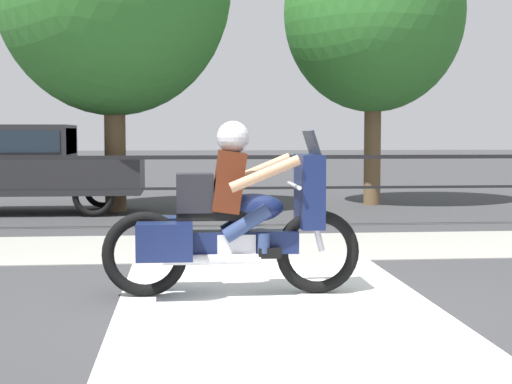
{
  "coord_description": "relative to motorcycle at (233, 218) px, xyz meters",
  "views": [
    {
      "loc": [
        -0.82,
        -6.48,
        1.45
      ],
      "look_at": [
        -0.03,
        1.93,
        0.82
      ],
      "focal_mm": 55.0,
      "sensor_mm": 36.0,
      "label": 1
    }
  ],
  "objects": [
    {
      "name": "ground_plane",
      "position": [
        0.38,
        -0.45,
        -0.7
      ],
      "size": [
        120.0,
        120.0,
        0.0
      ],
      "primitive_type": "plane",
      "color": "#38383A"
    },
    {
      "name": "fence_railing",
      "position": [
        0.38,
        4.96,
        0.18
      ],
      "size": [
        36.0,
        0.05,
        1.12
      ],
      "color": "black",
      "rests_on": "ground"
    },
    {
      "name": "sidewalk_band",
      "position": [
        0.38,
        2.95,
        -0.69
      ],
      "size": [
        44.0,
        2.4,
        0.01
      ],
      "primitive_type": "cube",
      "color": "#99968E",
      "rests_on": "ground"
    },
    {
      "name": "motorcycle",
      "position": [
        0.0,
        0.0,
        0.0
      ],
      "size": [
        2.31,
        0.76,
        1.56
      ],
      "rotation": [
        0.0,
        0.0,
        0.06
      ],
      "color": "black",
      "rests_on": "ground"
    },
    {
      "name": "crosswalk_band",
      "position": [
        0.34,
        -0.65,
        -0.69
      ],
      "size": [
        2.68,
        6.0,
        0.01
      ],
      "primitive_type": "cube",
      "color": "silver",
      "rests_on": "ground"
    },
    {
      "name": "tree_behind_sign",
      "position": [
        3.39,
        8.64,
        3.14
      ],
      "size": [
        3.6,
        3.6,
        5.84
      ],
      "color": "brown",
      "rests_on": "ground"
    },
    {
      "name": "parked_car",
      "position": [
        -3.4,
        7.61,
        0.22
      ],
      "size": [
        4.25,
        1.76,
        1.6
      ],
      "rotation": [
        0.0,
        0.0,
        0.03
      ],
      "color": "#232326",
      "rests_on": "ground"
    }
  ]
}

